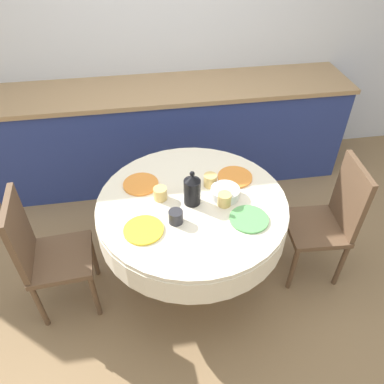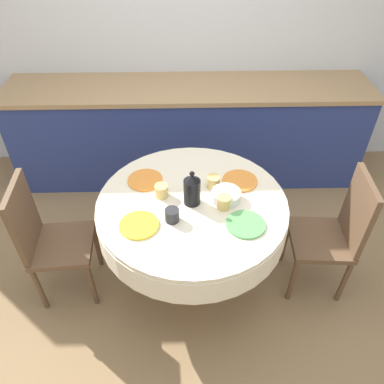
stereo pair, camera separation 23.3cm
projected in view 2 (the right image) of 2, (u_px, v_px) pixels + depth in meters
The scene contains 16 objects.
ground_plane at pixel (192, 275), 2.88m from camera, with size 12.00×12.00×0.00m, color #8E704C.
wall_back at pixel (187, 30), 3.27m from camera, with size 7.00×0.05×2.60m.
kitchen_counter at pixel (188, 132), 3.55m from camera, with size 3.24×0.64×0.94m.
dining_table at pixel (192, 216), 2.46m from camera, with size 1.23×1.23×0.76m.
chair_left at pixel (335, 231), 2.51m from camera, with size 0.42×0.42×0.96m.
chair_right at pixel (47, 237), 2.47m from camera, with size 0.43×0.43×0.96m.
plate_near_left at pixel (139, 225), 2.21m from camera, with size 0.24×0.24×0.01m, color yellow.
cup_near_left at pixel (172, 215), 2.23m from camera, with size 0.09×0.09×0.08m, color #28282D.
plate_near_right at pixel (246, 224), 2.22m from camera, with size 0.24×0.24×0.01m, color #5BA85B.
cup_near_right at pixel (224, 202), 2.32m from camera, with size 0.09×0.09×0.08m, color #DBB766.
plate_far_left at pixel (145, 180), 2.53m from camera, with size 0.24×0.24×0.01m, color orange.
cup_far_left at pixel (161, 191), 2.40m from camera, with size 0.09×0.09×0.08m, color #DBB766.
plate_far_right at pixel (240, 181), 2.53m from camera, with size 0.24×0.24×0.01m, color orange.
cup_far_right at pixel (213, 182), 2.47m from camera, with size 0.09×0.09×0.08m, color #DBB766.
coffee_carafe at pixel (192, 190), 2.31m from camera, with size 0.11×0.11×0.25m.
fruit_bowl at pixel (226, 196), 2.37m from camera, with size 0.19×0.19×0.07m, color silver.
Camera 2 is at (-0.05, -1.76, 2.37)m, focal length 35.00 mm.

